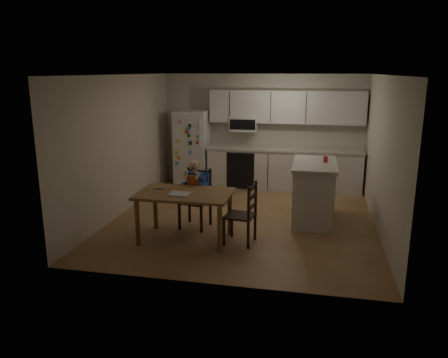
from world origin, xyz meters
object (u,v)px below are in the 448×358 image
Objects in this scene: refrigerator at (192,148)px; kitchen_island at (314,191)px; dining_table at (185,199)px; chair_booster at (196,186)px; chair_side at (246,210)px; red_cup at (326,159)px.

refrigerator reaches higher than kitchen_island.
refrigerator reaches higher than dining_table.
chair_side is (0.94, -0.58, -0.16)m from chair_booster.
dining_table is at bearing -81.93° from chair_booster.
dining_table is 1.23× the size of chair_booster.
kitchen_island is 1.64m from chair_side.
red_cup is 0.10× the size of chair_side.
red_cup is at bearing 34.30° from dining_table.
red_cup is at bearing 147.84° from chair_side.
chair_booster is (0.01, 0.62, 0.04)m from dining_table.
chair_booster reaches higher than red_cup.
refrigerator is 1.79× the size of chair_side.
refrigerator is at bearing -144.16° from chair_side.
chair_booster reaches higher than kitchen_island.
kitchen_island is at bearing -35.46° from refrigerator.
chair_side reaches higher than dining_table.
dining_table is (-1.93, -1.35, 0.14)m from kitchen_island.
chair_booster is (0.83, -2.69, -0.15)m from refrigerator.
dining_table is 0.62m from chair_booster.
refrigerator is 3.39m from kitchen_island.
kitchen_island is 2.36m from dining_table.
refrigerator reaches higher than red_cup.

